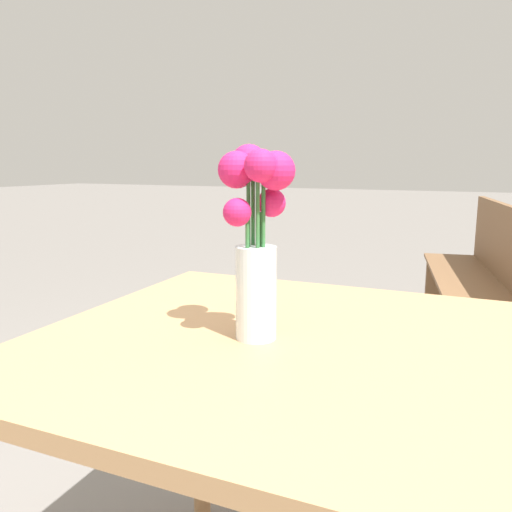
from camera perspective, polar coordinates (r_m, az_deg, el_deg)
The scene contains 3 objects.
table_front at distance 0.96m, azimuth 4.03°, elevation -15.10°, with size 0.95×0.87×0.75m.
flower_vase at distance 0.87m, azimuth -0.04°, elevation 1.91°, with size 0.14×0.12×0.35m.
bench_near at distance 2.90m, azimuth 24.79°, elevation -2.42°, with size 0.65×1.67×0.85m.
Camera 1 is at (0.30, -0.81, 1.06)m, focal length 35.00 mm.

